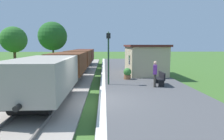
% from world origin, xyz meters
% --- Properties ---
extents(ground_plane, '(160.00, 160.00, 0.00)m').
position_xyz_m(ground_plane, '(0.00, 0.00, 0.00)').
color(ground_plane, '#3D6628').
extents(platform_slab, '(6.00, 60.00, 0.25)m').
position_xyz_m(platform_slab, '(3.20, 0.00, 0.12)').
color(platform_slab, '#4C4C4F').
rests_on(platform_slab, ground).
extents(platform_edge_stripe, '(0.36, 60.00, 0.01)m').
position_xyz_m(platform_edge_stripe, '(0.40, 0.00, 0.25)').
color(platform_edge_stripe, silver).
rests_on(platform_edge_stripe, platform_slab).
extents(track_ballast, '(3.80, 60.00, 0.12)m').
position_xyz_m(track_ballast, '(-2.40, 0.00, 0.06)').
color(track_ballast, '#9E9389').
rests_on(track_ballast, ground).
extents(rail_near, '(0.07, 60.00, 0.14)m').
position_xyz_m(rail_near, '(-1.68, 0.00, 0.19)').
color(rail_near, slate).
rests_on(rail_near, track_ballast).
extents(rail_far, '(0.07, 60.00, 0.14)m').
position_xyz_m(rail_far, '(-3.12, 0.00, 0.19)').
color(rail_far, slate).
rests_on(rail_far, track_ballast).
extents(freight_train, '(2.50, 26.00, 2.12)m').
position_xyz_m(freight_train, '(-2.40, 9.55, 1.40)').
color(freight_train, gray).
rests_on(freight_train, rail_near).
extents(station_hut, '(3.50, 5.80, 2.78)m').
position_xyz_m(station_hut, '(4.40, 9.00, 1.65)').
color(station_hut, tan).
rests_on(station_hut, platform_slab).
extents(bench_near_hut, '(0.42, 1.50, 0.91)m').
position_xyz_m(bench_near_hut, '(4.37, 3.48, 0.72)').
color(bench_near_hut, black).
rests_on(bench_near_hut, platform_slab).
extents(bench_down_platform, '(0.42, 1.50, 0.91)m').
position_xyz_m(bench_down_platform, '(4.37, 14.32, 0.72)').
color(bench_down_platform, black).
rests_on(bench_down_platform, platform_slab).
extents(person_waiting, '(0.35, 0.44, 1.71)m').
position_xyz_m(person_waiting, '(3.84, 2.85, 1.18)').
color(person_waiting, '#38332D').
rests_on(person_waiting, platform_slab).
extents(potted_planter, '(0.64, 0.64, 0.92)m').
position_xyz_m(potted_planter, '(2.38, 5.90, 0.72)').
color(potted_planter, brown).
rests_on(potted_planter, platform_slab).
extents(lamp_post_near, '(0.28, 0.28, 3.70)m').
position_xyz_m(lamp_post_near, '(0.80, 3.83, 2.80)').
color(lamp_post_near, '#193823').
rests_on(lamp_post_near, platform_slab).
extents(tree_trackside_far, '(2.81, 2.81, 5.01)m').
position_xyz_m(tree_trackside_far, '(-9.30, 12.13, 3.58)').
color(tree_trackside_far, '#4C3823').
rests_on(tree_trackside_far, ground).
extents(tree_field_left, '(4.36, 4.36, 6.54)m').
position_xyz_m(tree_field_left, '(-7.35, 20.86, 4.35)').
color(tree_field_left, '#4C3823').
rests_on(tree_field_left, ground).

